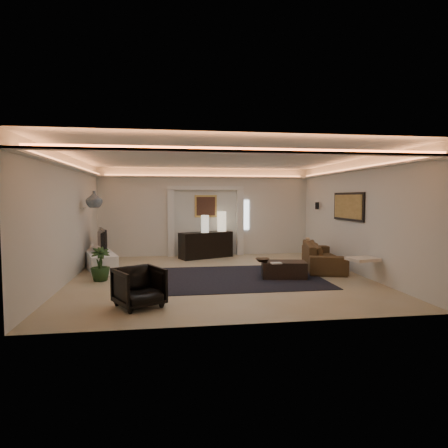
{
  "coord_description": "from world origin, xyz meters",
  "views": [
    {
      "loc": [
        -1.19,
        -9.01,
        1.93
      ],
      "look_at": [
        0.2,
        0.6,
        1.25
      ],
      "focal_mm": 30.12,
      "sensor_mm": 36.0,
      "label": 1
    }
  ],
  "objects": [
    {
      "name": "wall_left",
      "position": [
        -3.5,
        0.0,
        1.45
      ],
      "size": [
        0.0,
        7.0,
        7.0
      ],
      "primitive_type": "plane",
      "rotation": [
        1.57,
        0.0,
        1.57
      ],
      "color": "silver",
      "rests_on": "ground"
    },
    {
      "name": "wall_right",
      "position": [
        3.5,
        0.0,
        1.45
      ],
      "size": [
        0.0,
        7.0,
        7.0
      ],
      "primitive_type": "plane",
      "rotation": [
        1.57,
        0.0,
        -1.57
      ],
      "color": "silver",
      "rests_on": "ground"
    },
    {
      "name": "throw_blanket",
      "position": [
        3.1,
        -1.17,
        0.55
      ],
      "size": [
        0.71,
        0.62,
        0.07
      ],
      "primitive_type": "cube",
      "rotation": [
        0.0,
        0.0,
        0.2
      ],
      "color": "beige",
      "rests_on": "sofa"
    },
    {
      "name": "daylight_slit",
      "position": [
        1.35,
        3.48,
        1.35
      ],
      "size": [
        0.25,
        0.03,
        1.0
      ],
      "primitive_type": "cube",
      "color": "white",
      "rests_on": "wall_back"
    },
    {
      "name": "console",
      "position": [
        -0.05,
        2.94,
        0.4
      ],
      "size": [
        1.79,
        1.16,
        0.86
      ],
      "primitive_type": "cube",
      "rotation": [
        0.0,
        0.0,
        0.4
      ],
      "color": "black",
      "rests_on": "ground"
    },
    {
      "name": "coffee_table",
      "position": [
        1.52,
        -0.37,
        0.21
      ],
      "size": [
        1.12,
        0.74,
        0.39
      ],
      "primitive_type": "cube",
      "rotation": [
        0.0,
        0.0,
        -0.17
      ],
      "color": "black",
      "rests_on": "ground"
    },
    {
      "name": "alcove_header",
      "position": [
        0.0,
        3.4,
        2.25
      ],
      "size": [
        2.52,
        0.2,
        0.12
      ],
      "primitive_type": "cube",
      "color": "silver",
      "rests_on": "wall_back"
    },
    {
      "name": "armchair",
      "position": [
        -1.74,
        -2.33,
        0.35
      ],
      "size": [
        1.04,
        1.05,
        0.71
      ],
      "primitive_type": "imported",
      "rotation": [
        0.0,
        0.0,
        0.51
      ],
      "color": "black",
      "rests_on": "ground"
    },
    {
      "name": "area_rug",
      "position": [
        0.4,
        -0.2,
        0.01
      ],
      "size": [
        4.0,
        3.0,
        0.01
      ],
      "primitive_type": "cube",
      "color": "black",
      "rests_on": "ground"
    },
    {
      "name": "wall_niche",
      "position": [
        -3.44,
        1.4,
        1.65
      ],
      "size": [
        0.1,
        0.55,
        0.04
      ],
      "primitive_type": "cube",
      "color": "silver",
      "rests_on": "wall_left"
    },
    {
      "name": "wall_back",
      "position": [
        0.0,
        3.5,
        1.45
      ],
      "size": [
        7.0,
        0.0,
        7.0
      ],
      "primitive_type": "plane",
      "rotation": [
        1.57,
        0.0,
        0.0
      ],
      "color": "silver",
      "rests_on": "ground"
    },
    {
      "name": "throw_pillow",
      "position": [
        2.84,
        1.54,
        0.55
      ],
      "size": [
        0.23,
        0.39,
        0.38
      ],
      "primitive_type": "cube",
      "rotation": [
        0.0,
        0.0,
        -0.34
      ],
      "color": "#9F7E5B",
      "rests_on": "sofa"
    },
    {
      "name": "art_panel_frame",
      "position": [
        3.47,
        0.3,
        1.7
      ],
      "size": [
        0.04,
        1.64,
        0.74
      ],
      "primitive_type": "cube",
      "color": "black",
      "rests_on": "wall_right"
    },
    {
      "name": "magazine",
      "position": [
        1.25,
        -0.65,
        0.42
      ],
      "size": [
        0.24,
        0.18,
        0.03
      ],
      "primitive_type": "cube",
      "rotation": [
        0.0,
        0.0,
        0.02
      ],
      "color": "silver",
      "rests_on": "coffee_table"
    },
    {
      "name": "figurine",
      "position": [
        -3.15,
        2.7,
        0.64
      ],
      "size": [
        0.19,
        0.19,
        0.39
      ],
      "primitive_type": "cylinder",
      "rotation": [
        0.0,
        0.0,
        -0.4
      ],
      "color": "#312313",
      "rests_on": "media_ledge"
    },
    {
      "name": "plant",
      "position": [
        -2.8,
        -0.06,
        0.39
      ],
      "size": [
        0.56,
        0.56,
        0.78
      ],
      "primitive_type": "imported",
      "rotation": [
        0.0,
        0.0,
        0.35
      ],
      "color": "#213A17",
      "rests_on": "ground"
    },
    {
      "name": "pilaster_right",
      "position": [
        1.15,
        3.4,
        1.1
      ],
      "size": [
        0.22,
        0.2,
        2.2
      ],
      "primitive_type": "cube",
      "color": "silver",
      "rests_on": "ground"
    },
    {
      "name": "lamp_right",
      "position": [
        0.5,
        3.21,
        1.09
      ],
      "size": [
        0.36,
        0.36,
        0.65
      ],
      "primitive_type": "cylinder",
      "rotation": [
        0.0,
        0.0,
        0.31
      ],
      "color": "#FAE7BC",
      "rests_on": "console"
    },
    {
      "name": "sofa",
      "position": [
        2.95,
        0.68,
        0.35
      ],
      "size": [
        2.54,
        1.53,
        0.7
      ],
      "primitive_type": "imported",
      "rotation": [
        0.0,
        0.0,
        1.3
      ],
      "color": "brown",
      "rests_on": "ground"
    },
    {
      "name": "wall_front",
      "position": [
        0.0,
        -3.5,
        1.45
      ],
      "size": [
        7.0,
        0.0,
        7.0
      ],
      "primitive_type": "plane",
      "rotation": [
        -1.57,
        0.0,
        0.0
      ],
      "color": "silver",
      "rests_on": "ground"
    },
    {
      "name": "tv",
      "position": [
        -3.15,
        1.77,
        0.75
      ],
      "size": [
        1.05,
        0.45,
        0.61
      ],
      "primitive_type": "imported",
      "rotation": [
        0.0,
        0.0,
        1.88
      ],
      "color": "black",
      "rests_on": "media_ledge"
    },
    {
      "name": "bowl",
      "position": [
        1.0,
        -0.34,
        0.45
      ],
      "size": [
        0.37,
        0.37,
        0.08
      ],
      "primitive_type": "imported",
      "rotation": [
        0.0,
        0.0,
        -0.11
      ],
      "color": "#3A2819",
      "rests_on": "coffee_table"
    },
    {
      "name": "floor",
      "position": [
        0.0,
        0.0,
        0.0
      ],
      "size": [
        7.0,
        7.0,
        0.0
      ],
      "primitive_type": "plane",
      "color": "tan",
      "rests_on": "ground"
    },
    {
      "name": "cove_soffit",
      "position": [
        0.0,
        0.0,
        2.62
      ],
      "size": [
        7.0,
        7.0,
        0.04
      ],
      "primitive_type": "cube",
      "color": "silver",
      "rests_on": "ceiling"
    },
    {
      "name": "ginger_jar",
      "position": [
        -3.15,
        1.21,
        1.89
      ],
      "size": [
        0.45,
        0.45,
        0.44
      ],
      "primitive_type": "imported",
      "rotation": [
        0.0,
        0.0,
        -0.06
      ],
      "color": "#45565F",
      "rests_on": "wall_niche"
    },
    {
      "name": "painting_canvas",
      "position": [
        0.0,
        3.44,
        1.65
      ],
      "size": [
        0.62,
        0.02,
        0.62
      ],
      "primitive_type": "cube",
      "color": "#4C2D1E",
      "rests_on": "wall_back"
    },
    {
      "name": "pilaster_left",
      "position": [
        -1.15,
        3.4,
        1.1
      ],
      "size": [
        0.22,
        0.2,
        2.2
      ],
      "primitive_type": "cube",
      "color": "silver",
      "rests_on": "ground"
    },
    {
      "name": "painting_frame",
      "position": [
        0.0,
        3.47,
        1.65
      ],
      "size": [
        0.74,
        0.04,
        0.74
      ],
      "primitive_type": "cube",
      "color": "tan",
      "rests_on": "wall_back"
    },
    {
      "name": "lamp_left",
      "position": [
        -0.09,
        2.8,
        1.09
      ],
      "size": [
        0.26,
        0.26,
        0.55
      ],
      "primitive_type": "cylinder",
      "rotation": [
        0.0,
        0.0,
        -0.05
      ],
      "color": "beige",
      "rests_on": "console"
    },
    {
      "name": "media_ledge",
      "position": [
        -3.15,
        1.68,
        0.22
      ],
      "size": [
        1.38,
        2.63,
        0.48
      ],
      "primitive_type": "cube",
      "rotation": [
        0.0,
        0.0,
        0.3
      ],
      "color": "white",
      "rests_on": "ground"
    },
    {
      "name": "ceiling",
      "position": [
        0.0,
        0.0,
        2.9
      ],
      "size": [
        7.0,
        7.0,
        0.0
      ],
      "primitive_type": "plane",
      "rotation": [
        3.14,
        0.0,
        0.0
      ],
      "color": "white",
      "rests_on": "ground"
    },
    {
      "name": "wall_sconce",
      "position": [
        3.38,
        2.2,
        1.68
      ],
      "size": [
        0.12,
        0.12,
        0.22
      ],
      "primitive_type": "cylinder",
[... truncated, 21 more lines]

